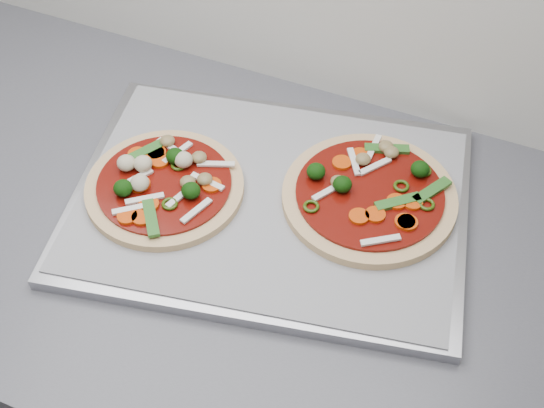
% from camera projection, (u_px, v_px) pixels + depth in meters
% --- Properties ---
extents(base_cabinet, '(3.60, 0.60, 0.86)m').
position_uv_depth(base_cabinet, '(133.00, 363.00, 1.35)').
color(base_cabinet, silver).
rests_on(base_cabinet, ground).
extents(countertop, '(3.60, 0.60, 0.04)m').
position_uv_depth(countertop, '(87.00, 193.00, 1.01)').
color(countertop, '#56565D').
rests_on(countertop, base_cabinet).
extents(baking_tray, '(0.56, 0.46, 0.02)m').
position_uv_depth(baking_tray, '(269.00, 203.00, 0.96)').
color(baking_tray, '#9C9BA1').
rests_on(baking_tray, countertop).
extents(parchment, '(0.53, 0.42, 0.00)m').
position_uv_depth(parchment, '(269.00, 198.00, 0.95)').
color(parchment, '#95959A').
rests_on(parchment, baking_tray).
extents(pizza_left, '(0.21, 0.21, 0.03)m').
position_uv_depth(pizza_left, '(164.00, 184.00, 0.95)').
color(pizza_left, tan).
rests_on(pizza_left, parchment).
extents(pizza_right, '(0.24, 0.24, 0.04)m').
position_uv_depth(pizza_right, '(370.00, 194.00, 0.94)').
color(pizza_right, tan).
rests_on(pizza_right, parchment).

